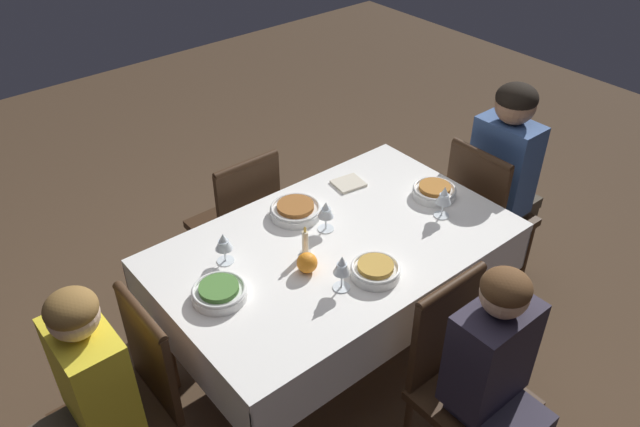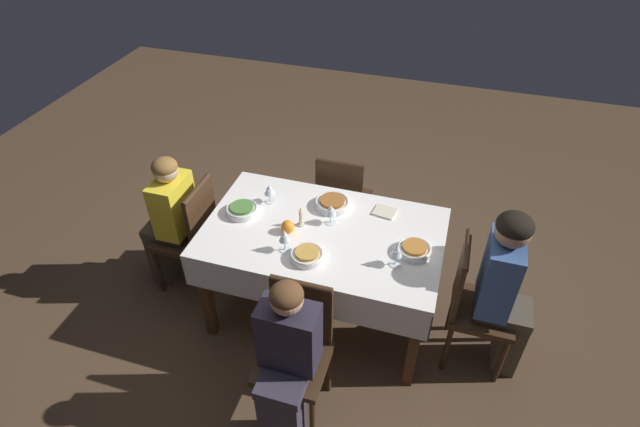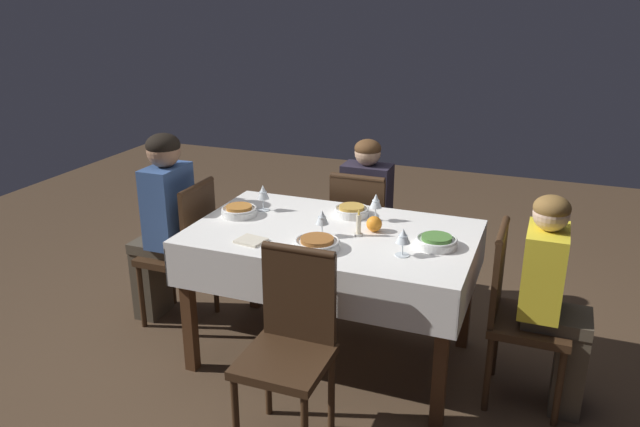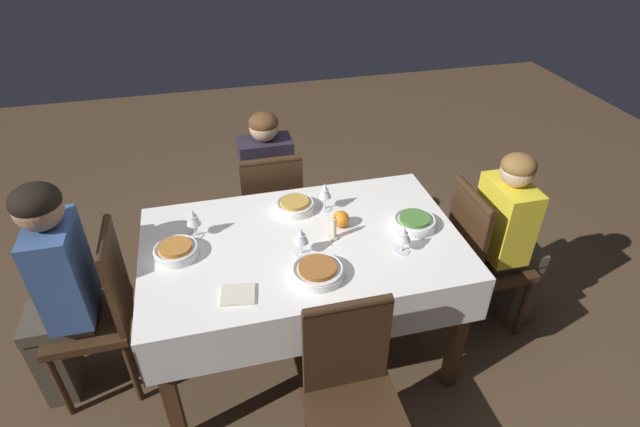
# 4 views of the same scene
# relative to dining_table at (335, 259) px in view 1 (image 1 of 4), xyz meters

# --- Properties ---
(ground_plane) EXTENTS (8.00, 8.00, 0.00)m
(ground_plane) POSITION_rel_dining_table_xyz_m (0.00, 0.00, -0.65)
(ground_plane) COLOR #4C3826
(dining_table) EXTENTS (1.45, 0.89, 0.75)m
(dining_table) POSITION_rel_dining_table_xyz_m (0.00, 0.00, 0.00)
(dining_table) COLOR white
(dining_table) RESTS_ON ground_plane
(chair_west) EXTENTS (0.37, 0.37, 0.89)m
(chair_west) POSITION_rel_dining_table_xyz_m (-0.94, 0.06, -0.17)
(chair_west) COLOR #382314
(chair_west) RESTS_ON ground_plane
(chair_east) EXTENTS (0.37, 0.37, 0.89)m
(chair_east) POSITION_rel_dining_table_xyz_m (0.94, -0.01, -0.17)
(chair_east) COLOR #382314
(chair_east) RESTS_ON ground_plane
(chair_north) EXTENTS (0.37, 0.37, 0.89)m
(chair_north) POSITION_rel_dining_table_xyz_m (-0.05, 0.66, -0.17)
(chair_north) COLOR #382314
(chair_north) RESTS_ON ground_plane
(chair_south) EXTENTS (0.37, 0.37, 0.89)m
(chair_south) POSITION_rel_dining_table_xyz_m (0.05, -0.66, -0.17)
(chair_south) COLOR #382314
(chair_south) RESTS_ON ground_plane
(person_adult_denim) EXTENTS (0.34, 0.30, 1.16)m
(person_adult_denim) POSITION_rel_dining_table_xyz_m (-1.08, 0.06, 0.00)
(person_adult_denim) COLOR #4C4233
(person_adult_denim) RESTS_ON ground_plane
(person_child_yellow) EXTENTS (0.33, 0.30, 1.06)m
(person_child_yellow) POSITION_rel_dining_table_xyz_m (1.09, -0.01, -0.07)
(person_child_yellow) COLOR #4C4233
(person_child_yellow) RESTS_ON ground_plane
(person_child_dark) EXTENTS (0.30, 0.33, 1.06)m
(person_child_dark) POSITION_rel_dining_table_xyz_m (-0.05, 0.81, -0.08)
(person_child_dark) COLOR #383342
(person_child_dark) RESTS_ON ground_plane
(bowl_west) EXTENTS (0.20, 0.20, 0.06)m
(bowl_west) POSITION_rel_dining_table_xyz_m (-0.56, 0.03, 0.12)
(bowl_west) COLOR white
(bowl_west) RESTS_ON dining_table
(wine_glass_west) EXTENTS (0.07, 0.07, 0.15)m
(wine_glass_west) POSITION_rel_dining_table_xyz_m (-0.47, 0.16, 0.19)
(wine_glass_west) COLOR white
(wine_glass_west) RESTS_ON dining_table
(bowl_east) EXTENTS (0.20, 0.20, 0.06)m
(bowl_east) POSITION_rel_dining_table_xyz_m (0.54, -0.02, 0.12)
(bowl_east) COLOR white
(bowl_east) RESTS_ON dining_table
(wine_glass_east) EXTENTS (0.07, 0.07, 0.13)m
(wine_glass_east) POSITION_rel_dining_table_xyz_m (0.41, -0.18, 0.18)
(wine_glass_east) COLOR white
(wine_glass_east) RESTS_ON dining_table
(bowl_north) EXTENTS (0.19, 0.19, 0.06)m
(bowl_north) POSITION_rel_dining_table_xyz_m (0.02, 0.25, 0.12)
(bowl_north) COLOR white
(bowl_north) RESTS_ON dining_table
(wine_glass_north) EXTENTS (0.07, 0.07, 0.15)m
(wine_glass_north) POSITION_rel_dining_table_xyz_m (0.16, 0.22, 0.20)
(wine_glass_north) COLOR white
(wine_glass_north) RESTS_ON dining_table
(bowl_south) EXTENTS (0.22, 0.22, 0.06)m
(bowl_south) POSITION_rel_dining_table_xyz_m (0.01, -0.25, 0.12)
(bowl_south) COLOR white
(bowl_south) RESTS_ON dining_table
(wine_glass_south) EXTENTS (0.07, 0.07, 0.14)m
(wine_glass_south) POSITION_rel_dining_table_xyz_m (-0.02, -0.09, 0.19)
(wine_glass_south) COLOR white
(wine_glass_south) RESTS_ON dining_table
(candle_centerpiece) EXTENTS (0.05, 0.05, 0.14)m
(candle_centerpiece) POSITION_rel_dining_table_xyz_m (0.14, -0.01, 0.14)
(candle_centerpiece) COLOR beige
(candle_centerpiece) RESTS_ON dining_table
(orange_fruit) EXTENTS (0.08, 0.08, 0.08)m
(orange_fruit) POSITION_rel_dining_table_xyz_m (0.20, 0.07, 0.13)
(orange_fruit) COLOR orange
(orange_fruit) RESTS_ON dining_table
(napkin_red_folded) EXTENTS (0.15, 0.14, 0.01)m
(napkin_red_folded) POSITION_rel_dining_table_xyz_m (-0.32, -0.28, 0.10)
(napkin_red_folded) COLOR beige
(napkin_red_folded) RESTS_ON dining_table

